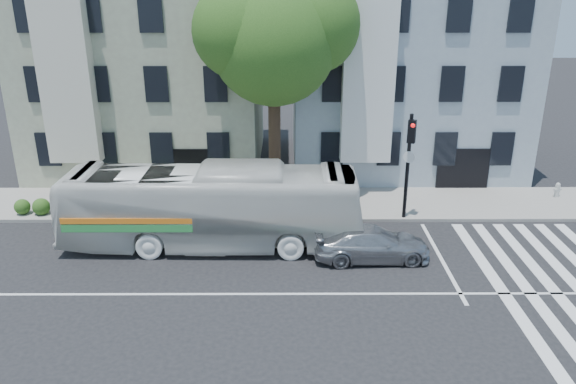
{
  "coord_description": "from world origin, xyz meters",
  "views": [
    {
      "loc": [
        0.53,
        -16.64,
        10.13
      ],
      "look_at": [
        0.6,
        3.5,
        2.4
      ],
      "focal_mm": 35.0,
      "sensor_mm": 36.0,
      "label": 1
    }
  ],
  "objects_px": {
    "bus": "(212,207)",
    "fire_hydrant": "(557,190)",
    "sedan": "(372,243)",
    "traffic_signal": "(409,154)"
  },
  "relations": [
    {
      "from": "traffic_signal",
      "to": "fire_hydrant",
      "type": "height_order",
      "value": "traffic_signal"
    },
    {
      "from": "sedan",
      "to": "fire_hydrant",
      "type": "height_order",
      "value": "sedan"
    },
    {
      "from": "bus",
      "to": "sedan",
      "type": "relative_size",
      "value": 2.66
    },
    {
      "from": "fire_hydrant",
      "to": "traffic_signal",
      "type": "bearing_deg",
      "value": -162.18
    },
    {
      "from": "sedan",
      "to": "traffic_signal",
      "type": "relative_size",
      "value": 0.92
    },
    {
      "from": "bus",
      "to": "sedan",
      "type": "bearing_deg",
      "value": -100.15
    },
    {
      "from": "bus",
      "to": "fire_hydrant",
      "type": "bearing_deg",
      "value": -72.22
    },
    {
      "from": "sedan",
      "to": "traffic_signal",
      "type": "xyz_separation_m",
      "value": [
        1.97,
        3.54,
        2.47
      ]
    },
    {
      "from": "traffic_signal",
      "to": "fire_hydrant",
      "type": "bearing_deg",
      "value": 42.43
    },
    {
      "from": "bus",
      "to": "fire_hydrant",
      "type": "height_order",
      "value": "bus"
    }
  ]
}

